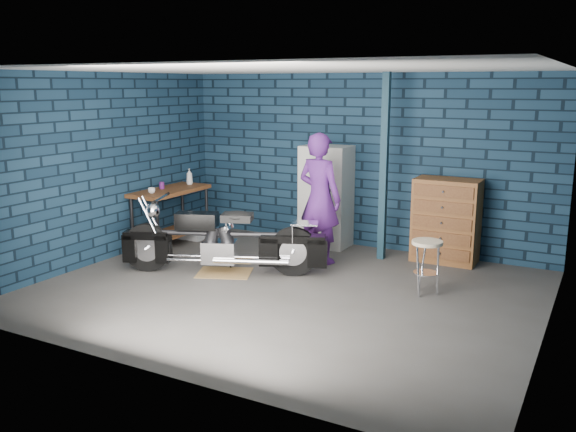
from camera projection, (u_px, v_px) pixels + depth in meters
name	position (u px, v px, depth m)	size (l,w,h in m)	color
ground	(286.00, 291.00, 7.61)	(6.00, 6.00, 0.00)	#444240
room_walls	(307.00, 135.00, 7.68)	(6.02, 5.01, 2.71)	#0F2234
support_post	(384.00, 168.00, 8.75)	(0.10, 0.10, 2.70)	#112A38
workbench	(171.00, 217.00, 9.70)	(0.60, 1.40, 0.91)	brown
drip_mat	(224.00, 273.00, 8.33)	(0.72, 0.54, 0.01)	olive
motorcycle	(224.00, 236.00, 8.22)	(2.38, 0.65, 1.05)	black
person	(320.00, 198.00, 8.69)	(0.68, 0.45, 1.87)	#4B1C6C
storage_bin	(192.00, 229.00, 10.19)	(0.48, 0.34, 0.30)	#97999F
locker	(326.00, 196.00, 9.59)	(0.74, 0.53, 1.60)	beige
tool_chest	(446.00, 221.00, 8.75)	(0.91, 0.51, 1.21)	brown
shop_stool	(426.00, 268.00, 7.42)	(0.37, 0.37, 0.68)	#C2B192
cup_a	(152.00, 191.00, 9.21)	(0.11, 0.11, 0.09)	#C2B192
mug_purple	(162.00, 185.00, 9.62)	(0.08, 0.08, 0.11)	#5D1A6B
bottle	(189.00, 177.00, 10.02)	(0.10, 0.10, 0.26)	#97999F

